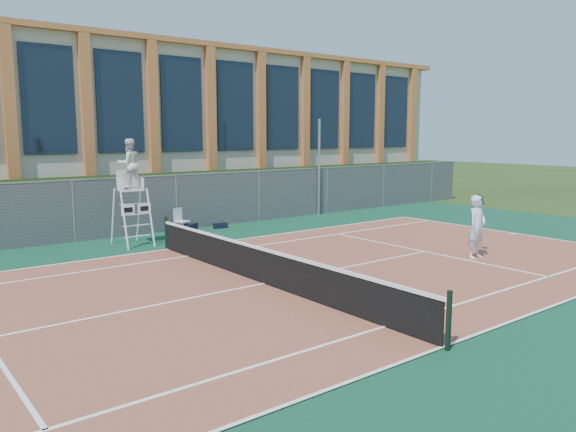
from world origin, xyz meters
TOP-DOWN VIEW (x-y plane):
  - ground at (0.00, 0.00)m, footprint 120.00×120.00m
  - apron at (0.00, 1.00)m, footprint 36.00×20.00m
  - tennis_court at (0.00, 0.00)m, footprint 23.77×10.97m
  - tennis_net at (0.00, 0.00)m, footprint 0.10×11.30m
  - fence at (0.00, 8.80)m, footprint 40.00×0.06m
  - hedge at (0.00, 10.00)m, footprint 40.00×1.40m
  - building at (0.00, 17.95)m, footprint 45.00×10.60m
  - steel_pole at (9.40, 8.70)m, footprint 0.12×0.12m
  - umpire_chair at (-0.60, 7.05)m, footprint 1.03×1.59m
  - plastic_chair at (1.76, 8.03)m, footprint 0.59×0.59m
  - sports_bag_near at (2.05, 7.92)m, footprint 0.89×0.70m
  - sports_bag_far at (3.61, 8.14)m, footprint 0.59×0.32m
  - tennis_player at (6.89, -1.56)m, footprint 1.07×0.72m

SIDE VIEW (x-z plane):
  - ground at x=0.00m, z-range 0.00..0.00m
  - apron at x=0.00m, z-range 0.00..0.01m
  - tennis_court at x=0.00m, z-range 0.01..0.03m
  - sports_bag_far at x=3.61m, z-range 0.01..0.23m
  - sports_bag_near at x=2.05m, z-range 0.01..0.36m
  - tennis_net at x=0.00m, z-range -0.01..1.09m
  - plastic_chair at x=1.76m, z-range 0.10..1.08m
  - tennis_player at x=6.89m, z-range 0.03..1.97m
  - fence at x=0.00m, z-range 0.00..2.20m
  - hedge at x=0.00m, z-range 0.00..2.20m
  - steel_pole at x=9.40m, z-range 0.00..4.52m
  - umpire_chair at x=-0.60m, z-range 0.85..4.56m
  - building at x=0.00m, z-range 0.03..8.26m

